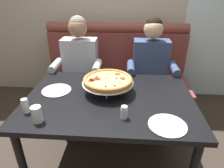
% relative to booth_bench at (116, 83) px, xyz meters
% --- Properties ---
extents(ground_plane, '(16.00, 16.00, 0.00)m').
position_rel_booth_bench_xyz_m(ground_plane, '(0.00, -0.95, -0.40)').
color(ground_plane, '#382D26').
extents(booth_bench, '(1.83, 0.78, 1.13)m').
position_rel_booth_bench_xyz_m(booth_bench, '(0.00, 0.00, 0.00)').
color(booth_bench, brown).
rests_on(booth_bench, ground_plane).
extents(dining_table, '(1.38, 0.97, 0.74)m').
position_rel_booth_bench_xyz_m(dining_table, '(0.00, -0.95, 0.26)').
color(dining_table, black).
rests_on(dining_table, ground_plane).
extents(diner_left, '(0.54, 0.64, 1.27)m').
position_rel_booth_bench_xyz_m(diner_left, '(-0.41, -0.27, 0.31)').
color(diner_left, '#2D3342').
rests_on(diner_left, ground_plane).
extents(diner_right, '(0.54, 0.64, 1.27)m').
position_rel_booth_bench_xyz_m(diner_right, '(0.41, -0.27, 0.31)').
color(diner_right, '#2D3342').
rests_on(diner_right, ground_plane).
extents(pizza, '(0.44, 0.44, 0.14)m').
position_rel_booth_bench_xyz_m(pizza, '(-0.02, -0.86, 0.45)').
color(pizza, silver).
rests_on(pizza, dining_table).
extents(shaker_pepper_flakes, '(0.05, 0.05, 0.10)m').
position_rel_booth_bench_xyz_m(shaker_pepper_flakes, '(0.13, -1.23, 0.38)').
color(shaker_pepper_flakes, white).
rests_on(shaker_pepper_flakes, dining_table).
extents(shaker_oregano, '(0.05, 0.05, 0.11)m').
position_rel_booth_bench_xyz_m(shaker_oregano, '(-0.59, -1.21, 0.38)').
color(shaker_oregano, white).
rests_on(shaker_oregano, dining_table).
extents(plate_near_left, '(0.26, 0.26, 0.02)m').
position_rel_booth_bench_xyz_m(plate_near_left, '(0.41, -1.29, 0.35)').
color(plate_near_left, white).
rests_on(plate_near_left, dining_table).
extents(plate_near_right, '(0.25, 0.25, 0.02)m').
position_rel_booth_bench_xyz_m(plate_near_right, '(-0.47, -0.87, 0.35)').
color(plate_near_right, white).
rests_on(plate_near_right, dining_table).
extents(drinking_glass, '(0.07, 0.07, 0.12)m').
position_rel_booth_bench_xyz_m(drinking_glass, '(-0.46, -1.31, 0.39)').
color(drinking_glass, silver).
rests_on(drinking_glass, dining_table).
extents(patio_chair, '(0.40, 0.40, 0.86)m').
position_rel_booth_bench_xyz_m(patio_chair, '(1.35, 1.18, 0.13)').
color(patio_chair, black).
rests_on(patio_chair, ground_plane).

